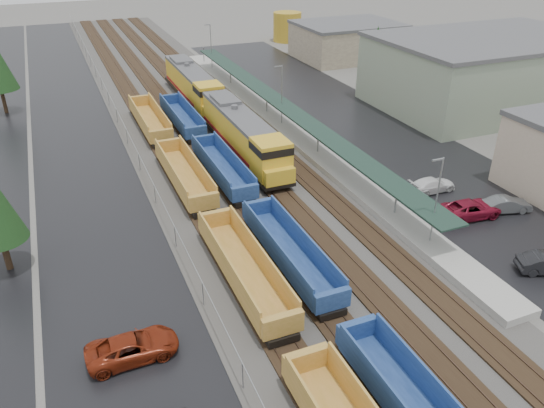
{
  "coord_description": "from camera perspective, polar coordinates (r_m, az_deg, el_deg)",
  "views": [
    {
      "loc": [
        -16.29,
        -8.52,
        23.82
      ],
      "look_at": [
        -0.86,
        28.4,
        2.0
      ],
      "focal_mm": 35.0,
      "sensor_mm": 36.0,
      "label": 1
    }
  ],
  "objects": [
    {
      "name": "parked_car_east_e",
      "position": [
        52.65,
        23.93,
        -0.08
      ],
      "size": [
        2.64,
        4.62,
        1.44
      ],
      "primitive_type": "imported",
      "rotation": [
        0.0,
        0.0,
        1.3
      ],
      "color": "#505355",
      "rests_on": "ground"
    },
    {
      "name": "storage_tank",
      "position": [
        119.2,
        1.65,
        18.52
      ],
      "size": [
        5.95,
        5.95,
        5.95
      ],
      "primitive_type": "cylinder",
      "color": "#B58F24",
      "rests_on": "ground"
    },
    {
      "name": "well_string_yellow",
      "position": [
        38.89,
        -3.04,
        -6.97
      ],
      "size": [
        2.82,
        83.91,
        2.5
      ],
      "color": "#A8832E",
      "rests_on": "ground"
    },
    {
      "name": "station_platform",
      "position": [
        68.0,
        1.05,
        8.75
      ],
      "size": [
        3.0,
        80.0,
        8.0
      ],
      "color": "#9E9B93",
      "rests_on": "ground"
    },
    {
      "name": "locomotive_lead",
      "position": [
        58.84,
        -3.03,
        7.44
      ],
      "size": [
        3.33,
        21.95,
        4.97
      ],
      "color": "black",
      "rests_on": "ground"
    },
    {
      "name": "east_commuter_lot",
      "position": [
        72.37,
        8.04,
        9.11
      ],
      "size": [
        16.0,
        100.0,
        0.02
      ],
      "primitive_type": "cube",
      "color": "black",
      "rests_on": "ground"
    },
    {
      "name": "chainlink_fence",
      "position": [
        70.88,
        -16.23,
        9.2
      ],
      "size": [
        0.08,
        160.04,
        2.02
      ],
      "color": "gray",
      "rests_on": "ground"
    },
    {
      "name": "locomotive_trail",
      "position": [
        77.96,
        -8.45,
        12.52
      ],
      "size": [
        3.33,
        21.95,
        4.97
      ],
      "color": "black",
      "rests_on": "ground"
    },
    {
      "name": "parked_car_west_c",
      "position": [
        34.37,
        -14.77,
        -14.7
      ],
      "size": [
        2.66,
        5.61,
        1.55
      ],
      "primitive_type": "imported",
      "rotation": [
        0.0,
        0.0,
        1.59
      ],
      "color": "maroon",
      "rests_on": "ground"
    },
    {
      "name": "tree_east",
      "position": [
        81.78,
        11.15,
        15.84
      ],
      "size": [
        4.4,
        4.4,
        10.0
      ],
      "color": "#332316",
      "rests_on": "ground"
    },
    {
      "name": "ballast_strip",
      "position": [
        74.34,
        -8.94,
        9.6
      ],
      "size": [
        20.0,
        160.0,
        0.08
      ],
      "primitive_type": "cube",
      "color": "#302D2B",
      "rests_on": "ground"
    },
    {
      "name": "parked_car_east_c",
      "position": [
        54.05,
        16.83,
        1.97
      ],
      "size": [
        2.02,
        4.85,
        1.4
      ],
      "primitive_type": "imported",
      "rotation": [
        0.0,
        0.0,
        1.58
      ],
      "color": "white",
      "rests_on": "ground"
    },
    {
      "name": "well_string_blue",
      "position": [
        40.74,
        1.9,
        -5.19
      ],
      "size": [
        2.66,
        81.1,
        2.36
      ],
      "color": "navy",
      "rests_on": "ground"
    },
    {
      "name": "industrial_buildings",
      "position": [
        79.12,
        21.95,
        12.26
      ],
      "size": [
        32.52,
        75.3,
        9.5
      ],
      "color": "#B8A58C",
      "rests_on": "ground"
    },
    {
      "name": "trackbed",
      "position": [
        74.3,
        -8.95,
        9.68
      ],
      "size": [
        14.6,
        160.0,
        0.22
      ],
      "color": "black",
      "rests_on": "ground"
    },
    {
      "name": "west_parking_lot",
      "position": [
        72.55,
        -20.54,
        7.6
      ],
      "size": [
        10.0,
        160.0,
        0.02
      ],
      "primitive_type": "cube",
      "color": "black",
      "rests_on": "ground"
    },
    {
      "name": "parked_car_east_b",
      "position": [
        50.48,
        20.54,
        -0.52
      ],
      "size": [
        3.13,
        5.89,
        1.58
      ],
      "primitive_type": "imported",
      "rotation": [
        0.0,
        0.0,
        1.48
      ],
      "color": "maroon",
      "rests_on": "ground"
    }
  ]
}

